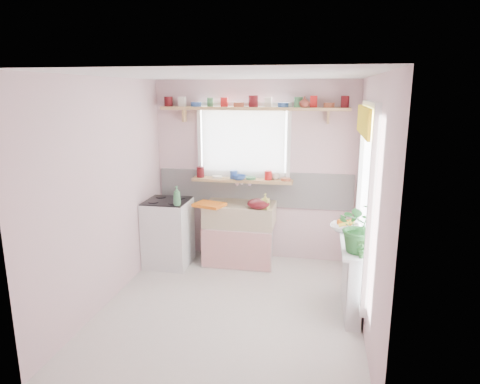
# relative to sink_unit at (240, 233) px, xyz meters

# --- Properties ---
(room) EXTENTS (3.20, 3.20, 3.20)m
(room) POSITION_rel_sink_unit_xyz_m (0.81, -0.43, 0.94)
(room) COLOR silver
(room) RESTS_ON ground
(sink_unit) EXTENTS (0.95, 0.65, 1.11)m
(sink_unit) POSITION_rel_sink_unit_xyz_m (0.00, 0.00, 0.00)
(sink_unit) COLOR white
(sink_unit) RESTS_ON ground
(cooker) EXTENTS (0.58, 0.58, 0.93)m
(cooker) POSITION_rel_sink_unit_xyz_m (-0.95, -0.24, 0.03)
(cooker) COLOR white
(cooker) RESTS_ON ground
(radiator_ledge) EXTENTS (0.22, 0.95, 0.78)m
(radiator_ledge) POSITION_rel_sink_unit_xyz_m (1.45, -1.09, -0.03)
(radiator_ledge) COLOR white
(radiator_ledge) RESTS_ON ground
(windowsill) EXTENTS (1.40, 0.22, 0.04)m
(windowsill) POSITION_rel_sink_unit_xyz_m (-0.00, 0.19, 0.71)
(windowsill) COLOR tan
(windowsill) RESTS_ON room
(pine_shelf) EXTENTS (2.52, 0.24, 0.04)m
(pine_shelf) POSITION_rel_sink_unit_xyz_m (0.15, 0.18, 1.69)
(pine_shelf) COLOR tan
(pine_shelf) RESTS_ON room
(shelf_crockery) EXTENTS (2.47, 0.11, 0.12)m
(shelf_crockery) POSITION_rel_sink_unit_xyz_m (0.13, 0.18, 1.76)
(shelf_crockery) COLOR #590F14
(shelf_crockery) RESTS_ON pine_shelf
(sill_crockery) EXTENTS (1.35, 0.11, 0.12)m
(sill_crockery) POSITION_rel_sink_unit_xyz_m (-0.05, 0.19, 0.78)
(sill_crockery) COLOR #590F14
(sill_crockery) RESTS_ON windowsill
(dish_tray) EXTENTS (0.45, 0.39, 0.04)m
(dish_tray) POSITION_rel_sink_unit_xyz_m (-0.38, -0.19, 0.44)
(dish_tray) COLOR orange
(dish_tray) RESTS_ON sink_unit
(colander) EXTENTS (0.39, 0.39, 0.13)m
(colander) POSITION_rel_sink_unit_xyz_m (0.28, -0.19, 0.48)
(colander) COLOR #570E14
(colander) RESTS_ON sink_unit
(jade_plant) EXTENTS (0.55, 0.50, 0.53)m
(jade_plant) POSITION_rel_sink_unit_xyz_m (1.48, -1.33, 0.61)
(jade_plant) COLOR #2B6D30
(jade_plant) RESTS_ON radiator_ledge
(fruit_bowl) EXTENTS (0.37, 0.37, 0.08)m
(fruit_bowl) POSITION_rel_sink_unit_xyz_m (1.36, -0.69, 0.38)
(fruit_bowl) COLOR silver
(fruit_bowl) RESTS_ON radiator_ledge
(herb_pot) EXTENTS (0.12, 0.10, 0.20)m
(herb_pot) POSITION_rel_sink_unit_xyz_m (1.48, -1.49, 0.44)
(herb_pot) COLOR #295A24
(herb_pot) RESTS_ON radiator_ledge
(soap_bottle_sink) EXTENTS (0.11, 0.11, 0.20)m
(soap_bottle_sink) POSITION_rel_sink_unit_xyz_m (0.37, -0.19, 0.52)
(soap_bottle_sink) COLOR #D0CB5C
(soap_bottle_sink) RESTS_ON sink_unit
(sill_cup) EXTENTS (0.12, 0.12, 0.09)m
(sill_cup) POSITION_rel_sink_unit_xyz_m (0.45, 0.24, 0.77)
(sill_cup) COLOR white
(sill_cup) RESTS_ON windowsill
(sill_bowl) EXTENTS (0.24, 0.24, 0.06)m
(sill_bowl) POSITION_rel_sink_unit_xyz_m (-0.04, 0.13, 0.76)
(sill_bowl) COLOR #355DAC
(sill_bowl) RESTS_ON windowsill
(shelf_vase) EXTENTS (0.16, 0.16, 0.14)m
(shelf_vase) POSITION_rel_sink_unit_xyz_m (0.82, 0.12, 1.78)
(shelf_vase) COLOR brown
(shelf_vase) RESTS_ON pine_shelf
(cooker_bottle) EXTENTS (0.12, 0.12, 0.25)m
(cooker_bottle) POSITION_rel_sink_unit_xyz_m (-0.73, -0.46, 0.61)
(cooker_bottle) COLOR #478E58
(cooker_bottle) RESTS_ON cooker
(fruit) EXTENTS (0.20, 0.14, 0.10)m
(fruit) POSITION_rel_sink_unit_xyz_m (1.37, -0.69, 0.44)
(fruit) COLOR #D55911
(fruit) RESTS_ON fruit_bowl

